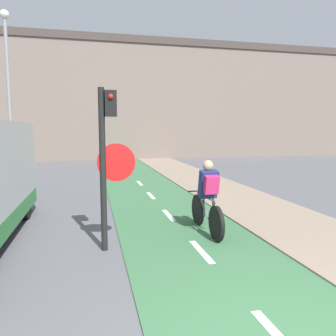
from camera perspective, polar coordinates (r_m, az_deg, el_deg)
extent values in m
cube|color=white|center=(5.96, 5.82, -14.24)|extent=(0.12, 1.10, 0.00)
cube|color=white|center=(8.24, 0.10, -8.21)|extent=(0.12, 1.10, 0.00)
cube|color=white|center=(10.63, -3.01, -4.80)|extent=(0.12, 1.10, 0.00)
cube|color=white|center=(13.06, -4.96, -2.64)|extent=(0.12, 1.10, 0.00)
cube|color=slate|center=(25.78, -9.25, 10.85)|extent=(60.00, 5.00, 8.04)
cube|color=#473D38|center=(26.43, -9.44, 20.12)|extent=(60.00, 5.20, 0.50)
cylinder|color=black|center=(5.82, -11.27, -0.50)|extent=(0.11, 0.11, 2.86)
cube|color=black|center=(5.79, -9.98, 10.99)|extent=(0.20, 0.20, 0.44)
sphere|color=red|center=(5.69, -9.94, 12.18)|extent=(0.09, 0.09, 0.09)
cone|color=red|center=(5.81, -8.98, 0.95)|extent=(0.67, 0.01, 0.67)
cone|color=silver|center=(5.81, -8.99, 0.96)|extent=(0.60, 0.02, 0.60)
cylinder|color=gray|center=(14.73, -25.90, 10.30)|extent=(0.14, 0.14, 6.46)
sphere|color=silver|center=(15.34, -26.60, 22.81)|extent=(0.36, 0.36, 0.36)
cylinder|color=black|center=(6.45, 8.42, -9.58)|extent=(0.07, 0.69, 0.69)
cylinder|color=black|center=(7.48, 5.20, -7.25)|extent=(0.07, 0.69, 0.69)
cylinder|color=slate|center=(7.11, 6.12, -6.49)|extent=(0.04, 0.72, 0.43)
cylinder|color=slate|center=(6.63, 7.63, -7.34)|extent=(0.04, 0.38, 0.45)
cylinder|color=slate|center=(6.91, 6.62, -5.06)|extent=(0.04, 1.05, 0.07)
cylinder|color=slate|center=(6.65, 7.73, -9.15)|extent=(0.04, 0.43, 0.05)
cylinder|color=black|center=(7.39, 5.24, -4.01)|extent=(0.46, 0.03, 0.03)
cube|color=navy|center=(6.73, 7.02, -2.79)|extent=(0.36, 0.31, 0.59)
sphere|color=tan|center=(6.72, 6.95, 0.45)|extent=(0.22, 0.22, 0.22)
cylinder|color=#232328|center=(6.76, 6.26, -6.61)|extent=(0.04, 0.07, 0.43)
cylinder|color=#232328|center=(6.82, 7.86, -6.50)|extent=(0.04, 0.07, 0.43)
cube|color=#DB286B|center=(6.56, 7.56, -2.87)|extent=(0.28, 0.23, 0.39)
cylinder|color=black|center=(8.64, -23.62, -5.85)|extent=(0.18, 0.70, 0.70)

